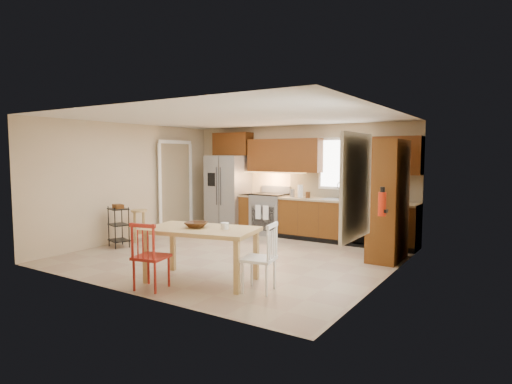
{
  "coord_description": "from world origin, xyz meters",
  "views": [
    {
      "loc": [
        4.48,
        -6.25,
        1.84
      ],
      "look_at": [
        0.21,
        0.4,
        1.15
      ],
      "focal_mm": 30.0,
      "sensor_mm": 36.0,
      "label": 1
    }
  ],
  "objects_px": {
    "range_stove": "(270,214)",
    "table_bowl": "(196,228)",
    "bar_stool": "(139,226)",
    "chair_white": "(259,258)",
    "dining_table": "(202,255)",
    "table_jar": "(225,228)",
    "chair_red": "(151,256)",
    "pantry": "(388,200)",
    "fire_extinguisher": "(382,204)",
    "soap_bottle": "(353,196)",
    "utility_cart": "(119,227)",
    "refrigerator": "(228,193)"
  },
  "relations": [
    {
      "from": "range_stove",
      "to": "table_bowl",
      "type": "height_order",
      "value": "range_stove"
    },
    {
      "from": "bar_stool",
      "to": "chair_white",
      "type": "bearing_deg",
      "value": -14.72
    },
    {
      "from": "dining_table",
      "to": "table_jar",
      "type": "xyz_separation_m",
      "value": [
        0.34,
        0.1,
        0.42
      ]
    },
    {
      "from": "chair_red",
      "to": "table_bowl",
      "type": "xyz_separation_m",
      "value": [
        0.25,
        0.65,
        0.32
      ]
    },
    {
      "from": "range_stove",
      "to": "chair_white",
      "type": "distance_m",
      "value": 4.18
    },
    {
      "from": "chair_white",
      "to": "table_jar",
      "type": "relative_size",
      "value": 6.81
    },
    {
      "from": "chair_white",
      "to": "table_jar",
      "type": "height_order",
      "value": "chair_white"
    },
    {
      "from": "dining_table",
      "to": "chair_white",
      "type": "xyz_separation_m",
      "value": [
        0.95,
        0.05,
        0.08
      ]
    },
    {
      "from": "pantry",
      "to": "bar_stool",
      "type": "relative_size",
      "value": 3.05
    },
    {
      "from": "range_stove",
      "to": "bar_stool",
      "type": "bearing_deg",
      "value": -128.89
    },
    {
      "from": "fire_extinguisher",
      "to": "dining_table",
      "type": "xyz_separation_m",
      "value": [
        -2.12,
        -1.68,
        -0.72
      ]
    },
    {
      "from": "soap_bottle",
      "to": "table_jar",
      "type": "xyz_separation_m",
      "value": [
        -0.62,
        -3.53,
        -0.19
      ]
    },
    {
      "from": "range_stove",
      "to": "fire_extinguisher",
      "type": "bearing_deg",
      "value": -32.62
    },
    {
      "from": "chair_white",
      "to": "bar_stool",
      "type": "height_order",
      "value": "chair_white"
    },
    {
      "from": "table_jar",
      "to": "utility_cart",
      "type": "xyz_separation_m",
      "value": [
        -3.24,
        0.8,
        -0.4
      ]
    },
    {
      "from": "utility_cart",
      "to": "pantry",
      "type": "bearing_deg",
      "value": 40.11
    },
    {
      "from": "refrigerator",
      "to": "table_jar",
      "type": "relative_size",
      "value": 13.39
    },
    {
      "from": "utility_cart",
      "to": "dining_table",
      "type": "bearing_deg",
      "value": 1.98
    },
    {
      "from": "chair_white",
      "to": "table_jar",
      "type": "xyz_separation_m",
      "value": [
        -0.61,
        0.05,
        0.34
      ]
    },
    {
      "from": "chair_red",
      "to": "bar_stool",
      "type": "bearing_deg",
      "value": 128.59
    },
    {
      "from": "chair_red",
      "to": "table_bowl",
      "type": "relative_size",
      "value": 2.9
    },
    {
      "from": "table_jar",
      "to": "bar_stool",
      "type": "bearing_deg",
      "value": 157.54
    },
    {
      "from": "dining_table",
      "to": "table_bowl",
      "type": "distance_m",
      "value": 0.41
    },
    {
      "from": "refrigerator",
      "to": "pantry",
      "type": "height_order",
      "value": "pantry"
    },
    {
      "from": "pantry",
      "to": "table_jar",
      "type": "bearing_deg",
      "value": -120.8
    },
    {
      "from": "range_stove",
      "to": "bar_stool",
      "type": "height_order",
      "value": "range_stove"
    },
    {
      "from": "fire_extinguisher",
      "to": "pantry",
      "type": "bearing_deg",
      "value": 100.78
    },
    {
      "from": "chair_red",
      "to": "table_bowl",
      "type": "height_order",
      "value": "chair_red"
    },
    {
      "from": "pantry",
      "to": "chair_red",
      "type": "xyz_separation_m",
      "value": [
        -2.27,
        -3.38,
        -0.59
      ]
    },
    {
      "from": "chair_red",
      "to": "utility_cart",
      "type": "xyz_separation_m",
      "value": [
        -2.54,
        1.55,
        -0.06
      ]
    },
    {
      "from": "table_bowl",
      "to": "utility_cart",
      "type": "relative_size",
      "value": 0.39
    },
    {
      "from": "utility_cart",
      "to": "table_bowl",
      "type": "bearing_deg",
      "value": 1.41
    },
    {
      "from": "utility_cart",
      "to": "fire_extinguisher",
      "type": "bearing_deg",
      "value": 28.13
    },
    {
      "from": "refrigerator",
      "to": "table_bowl",
      "type": "xyz_separation_m",
      "value": [
        2.12,
        -3.66,
        -0.13
      ]
    },
    {
      "from": "range_stove",
      "to": "table_jar",
      "type": "bearing_deg",
      "value": -68.72
    },
    {
      "from": "refrigerator",
      "to": "chair_white",
      "type": "relative_size",
      "value": 1.96
    },
    {
      "from": "refrigerator",
      "to": "pantry",
      "type": "bearing_deg",
      "value": -12.62
    },
    {
      "from": "fire_extinguisher",
      "to": "table_jar",
      "type": "height_order",
      "value": "fire_extinguisher"
    },
    {
      "from": "chair_white",
      "to": "soap_bottle",
      "type": "bearing_deg",
      "value": -12.32
    },
    {
      "from": "bar_stool",
      "to": "refrigerator",
      "type": "bearing_deg",
      "value": 77.91
    },
    {
      "from": "fire_extinguisher",
      "to": "utility_cart",
      "type": "xyz_separation_m",
      "value": [
        -5.01,
        -0.78,
        -0.69
      ]
    },
    {
      "from": "range_stove",
      "to": "dining_table",
      "type": "distance_m",
      "value": 3.87
    },
    {
      "from": "refrigerator",
      "to": "range_stove",
      "type": "height_order",
      "value": "refrigerator"
    },
    {
      "from": "soap_bottle",
      "to": "range_stove",
      "type": "bearing_deg",
      "value": 177.6
    },
    {
      "from": "pantry",
      "to": "range_stove",
      "type": "bearing_deg",
      "value": 161.71
    },
    {
      "from": "fire_extinguisher",
      "to": "dining_table",
      "type": "height_order",
      "value": "fire_extinguisher"
    },
    {
      "from": "dining_table",
      "to": "table_jar",
      "type": "relative_size",
      "value": 11.6
    },
    {
      "from": "range_stove",
      "to": "table_bowl",
      "type": "xyz_separation_m",
      "value": [
        0.97,
        -3.72,
        0.32
      ]
    },
    {
      "from": "soap_bottle",
      "to": "pantry",
      "type": "relative_size",
      "value": 0.09
    },
    {
      "from": "table_bowl",
      "to": "table_jar",
      "type": "distance_m",
      "value": 0.46
    }
  ]
}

